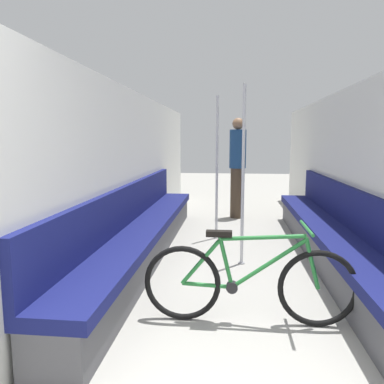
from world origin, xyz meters
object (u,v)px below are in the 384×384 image
Objects in this scene: grab_pole_far at (243,179)px; passenger_standing at (237,167)px; bicycle at (248,283)px; grab_pole_near at (217,170)px; bench_seat_row_left at (143,234)px; bench_seat_row_right at (333,240)px.

passenger_standing is at bearing 90.59° from grab_pole_far.
bicycle is 2.65m from grab_pole_near.
passenger_standing is (-0.03, 2.62, -0.05)m from grab_pole_far.
grab_pole_near is 1.00× the size of grab_pole_far.
grab_pole_far reaches higher than passenger_standing.
grab_pole_near is at bearing 106.92° from grab_pole_far.
bench_seat_row_left is at bearing -129.88° from grab_pole_near.
grab_pole_far is (0.34, -1.12, 0.00)m from grab_pole_near.
grab_pole_near is at bearing 143.80° from bench_seat_row_right.
bicycle is (-1.03, -1.53, 0.04)m from bench_seat_row_right.
bench_seat_row_right is at bearing -36.20° from grab_pole_near.
bench_seat_row_right is 2.42× the size of grab_pole_near.
bicycle is 0.81× the size of grab_pole_far.
grab_pole_near is 1.12× the size of passenger_standing.
passenger_standing is (1.16, 2.52, 0.66)m from bench_seat_row_left.
bicycle is at bearing -51.90° from bench_seat_row_left.
bench_seat_row_left is 1.95m from bicycle.
passenger_standing is (-0.04, 4.05, 0.61)m from bicycle.
bench_seat_row_right reaches higher than bicycle.
bench_seat_row_left is at bearing 126.73° from bicycle.
grab_pole_near reaches higher than bicycle.
bench_seat_row_left is 2.42× the size of grab_pole_far.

